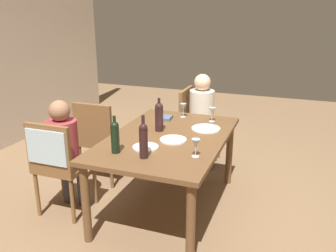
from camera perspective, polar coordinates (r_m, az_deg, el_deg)
name	(u,v)px	position (r m, az deg, el deg)	size (l,w,h in m)	color
ground_plane	(168,207)	(3.61, 0.00, -12.73)	(10.00, 10.00, 0.00)	#846647
dining_table	(168,145)	(3.32, 0.00, -3.02)	(1.58, 1.02, 0.74)	brown
chair_right_end	(194,120)	(4.43, 4.19, 0.89)	(0.44, 0.44, 0.92)	brown
chair_far_left	(55,157)	(3.36, -17.42, -4.69)	(0.46, 0.44, 0.92)	brown
chair_far_right	(99,136)	(3.95, -10.84, -1.61)	(0.44, 0.44, 0.92)	brown
person_woman_host	(204,113)	(4.37, 5.64, 2.13)	(0.30, 0.34, 1.11)	#33333D
person_man_bearded	(65,147)	(3.46, -16.00, -3.24)	(0.33, 0.28, 1.08)	#33333D
wine_bottle_tall_green	(159,116)	(3.39, -1.42, 1.58)	(0.08, 0.08, 0.32)	black
wine_bottle_dark_red	(115,136)	(2.91, -8.37, -1.58)	(0.07, 0.07, 0.31)	black
wine_bottle_short_olive	(144,139)	(2.79, -3.89, -2.12)	(0.07, 0.07, 0.35)	black
wine_glass_near_left	(196,144)	(2.82, 4.41, -2.88)	(0.07, 0.07, 0.15)	silver
wine_glass_centre	(212,112)	(3.70, 7.00, 2.27)	(0.07, 0.07, 0.15)	silver
wine_glass_near_right	(183,108)	(3.83, 2.42, 2.94)	(0.07, 0.07, 0.15)	silver
dinner_plate_host	(146,147)	(3.03, -3.57, -3.36)	(0.22, 0.22, 0.01)	silver
dinner_plate_guest_left	(206,129)	(3.49, 6.02, -0.41)	(0.28, 0.28, 0.01)	white
dinner_plate_guest_right	(173,140)	(3.18, 0.83, -2.19)	(0.24, 0.24, 0.01)	white
folded_napkin	(166,118)	(3.78, -0.37, 1.30)	(0.16, 0.12, 0.03)	#4C5B75
handbag	(120,157)	(4.46, -7.66, -4.93)	(0.28, 0.12, 0.22)	brown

